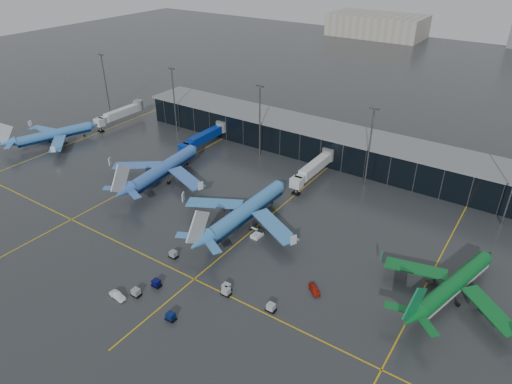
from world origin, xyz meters
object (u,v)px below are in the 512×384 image
Objects in this scene: airliner_klm_west at (53,129)px; airliner_aer_lingus at (457,276)px; airliner_arkefly at (163,161)px; airliner_klm_near at (247,202)px; mobile_airstair at (257,234)px; baggage_carts at (194,290)px; service_van_red at (314,289)px; service_van_white at (117,296)px.

airliner_klm_west is 1.00× the size of airliner_aer_lingus.
airliner_aer_lingus is (90.59, -4.72, -0.79)m from airliner_arkefly.
airliner_klm_near is 9.16m from mobile_airstair.
airliner_aer_lingus is 57.10m from baggage_carts.
airliner_klm_near reaches higher than airliner_aer_lingus.
service_van_red is at bearing 34.31° from baggage_carts.
airliner_arkefly is 68.28m from service_van_red.
baggage_carts is (42.73, -35.47, -5.72)m from airliner_arkefly.
airliner_aer_lingus is 10.75× the size of mobile_airstair.
service_van_white is (-12.59, -10.74, -0.06)m from baggage_carts.
service_van_white is at bearing 167.26° from service_van_red.
airliner_klm_near is (91.68, -4.43, 0.96)m from airliner_klm_west.
baggage_carts is 16.55m from service_van_white.
airliner_arkefly is at bearing -167.56° from airliner_aer_lingus.
mobile_airstair is (-0.25, 25.61, 0.01)m from baggage_carts.
airliner_aer_lingus is at bearing 17.79° from airliner_klm_west.
airliner_arkefly is 10.25× the size of service_van_red.
airliner_klm_near reaches higher than airliner_arkefly.
airliner_arkefly is 1.14× the size of airliner_aer_lingus.
airliner_klm_near is 12.52× the size of mobile_airstair.
airliner_arkefly is 12.25× the size of mobile_airstair.
mobile_airstair is at bearing -158.47° from airliner_aer_lingus.
airliner_klm_west is 0.88× the size of airliner_arkefly.
airliner_arkefly reaches higher than baggage_carts.
airliner_arkefly is 37.06m from airliner_klm_near.
baggage_carts reaches higher than service_van_white.
airliner_klm_near is (36.56, -6.04, 0.15)m from airliner_arkefly.
service_van_white is at bearing -8.61° from airliner_klm_west.
airliner_arkefly is 55.47m from service_van_white.
airliner_aer_lingus is at bearing 8.86° from mobile_airstair.
mobile_airstair is (97.60, -8.25, -4.90)m from airliner_klm_west.
baggage_carts is (-47.86, -30.75, -4.93)m from airliner_aer_lingus.
baggage_carts is at bearing -0.08° from airliner_klm_west.
airliner_klm_west is 121.59m from service_van_red.
airliner_klm_west reaches higher than service_van_red.
mobile_airstair is at bearing -31.83° from airliner_klm_near.
baggage_carts is at bearing -77.13° from airliner_klm_near.
service_van_red is (120.04, -18.72, -4.97)m from airliner_klm_west.
airliner_klm_near is at bearing 16.24° from airliner_klm_west.
service_van_red is 43.36m from service_van_white.
mobile_airstair reaches higher than service_van_white.
mobile_airstair is 38.38m from service_van_white.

